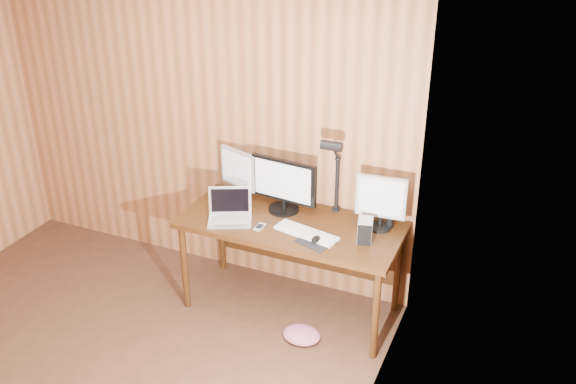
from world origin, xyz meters
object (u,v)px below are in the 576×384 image
Objects in this scene: hard_drive at (365,230)px; monitor_right at (381,201)px; mouse at (316,239)px; phone at (260,227)px; keyboard at (306,233)px; monitor_left at (238,173)px; speaker at (390,220)px; desk at (295,233)px; monitor_center at (284,185)px; desk_lamp at (334,165)px; laptop at (230,212)px.

monitor_right is at bearing 64.46° from hard_drive.
phone is at bearing -167.50° from mouse.
monitor_left is at bearing 166.87° from keyboard.
monitor_left reaches higher than phone.
phone is at bearing 176.77° from hard_drive.
monitor_right is 0.18m from speaker.
monitor_right reaches higher than monitor_left.
hard_drive is at bearing -10.15° from desk.
monitor_center is at bearing 9.83° from monitor_left.
mouse is 0.16× the size of desk_lamp.
desk_lamp is at bearing 19.60° from monitor_left.
phone is (-0.73, -0.13, -0.07)m from hard_drive.
desk_lamp is (0.76, 0.01, 0.19)m from monitor_left.
mouse is (0.38, -0.33, -0.19)m from monitor_center.
monitor_left is at bearing 168.94° from mouse.
phone is (-0.78, -0.33, -0.21)m from monitor_right.
monitor_right is at bearing 22.30° from phone.
monitor_center is at bearing 152.16° from hard_drive.
desk is 3.06× the size of monitor_center.
keyboard is (0.28, -0.26, -0.20)m from monitor_center.
mouse reaches higher than phone.
phone is 0.16× the size of desk_lamp.
monitor_left is at bearing 132.87° from phone.
keyboard is (0.69, -0.32, -0.20)m from monitor_left.
keyboard is at bearing -152.15° from monitor_right.
hard_drive is at bearing -19.69° from laptop.
monitor_right is at bearing 7.71° from monitor_center.
monitor_right reaches higher than hard_drive.
monitor_left reaches higher than hard_drive.
mouse is 0.34m from hard_drive.
desk is at bearing 156.83° from hard_drive.
speaker reaches higher than keyboard.
phone is (-0.05, -0.31, -0.20)m from monitor_center.
monitor_center reaches higher than monitor_left.
keyboard reaches higher than phone.
speaker is at bearing 12.15° from desk.
hard_drive reaches higher than desk.
monitor_center is 0.73m from monitor_right.
laptop is at bearing -133.31° from monitor_center.
laptop reaches higher than mouse.
mouse is 0.57m from speaker.
laptop is 0.59m from keyboard.
keyboard is (0.59, 0.01, -0.04)m from laptop.
monitor_left is at bearing 173.21° from monitor_right.
monitor_left is 0.81× the size of keyboard.
monitor_center reaches higher than laptop.
desk is 4.01× the size of monitor_right.
desk is 15.68× the size of mouse.
speaker is 0.55m from desk_lamp.
keyboard is at bearing 178.34° from hard_drive.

